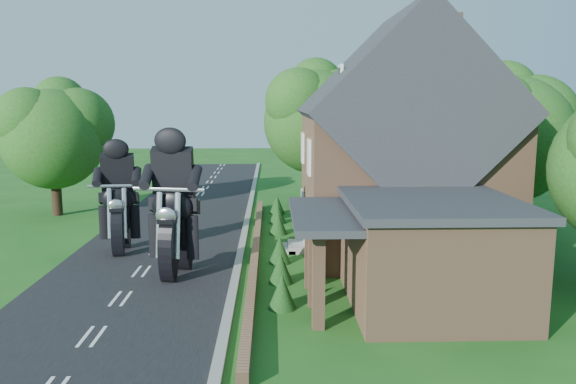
{
  "coord_description": "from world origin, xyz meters",
  "views": [
    {
      "loc": [
        4.98,
        -17.81,
        6.44
      ],
      "look_at": [
        5.65,
        4.61,
        2.8
      ],
      "focal_mm": 35.0,
      "sensor_mm": 36.0,
      "label": 1
    }
  ],
  "objects_px": {
    "house": "(400,151)",
    "motorcycle_lead": "(176,255)",
    "annex": "(427,251)",
    "motorcycle_follow": "(121,236)",
    "garden_wall": "(255,252)"
  },
  "relations": [
    {
      "from": "house",
      "to": "motorcycle_lead",
      "type": "bearing_deg",
      "value": -158.3
    },
    {
      "from": "annex",
      "to": "motorcycle_follow",
      "type": "distance_m",
      "value": 13.16
    },
    {
      "from": "garden_wall",
      "to": "annex",
      "type": "bearing_deg",
      "value": -46.16
    },
    {
      "from": "garden_wall",
      "to": "house",
      "type": "relative_size",
      "value": 2.15
    },
    {
      "from": "garden_wall",
      "to": "motorcycle_follow",
      "type": "distance_m",
      "value": 5.86
    },
    {
      "from": "house",
      "to": "motorcycle_follow",
      "type": "bearing_deg",
      "value": -178.99
    },
    {
      "from": "motorcycle_follow",
      "to": "motorcycle_lead",
      "type": "bearing_deg",
      "value": 125.82
    },
    {
      "from": "house",
      "to": "motorcycle_lead",
      "type": "height_order",
      "value": "house"
    },
    {
      "from": "house",
      "to": "motorcycle_lead",
      "type": "distance_m",
      "value": 10.37
    },
    {
      "from": "garden_wall",
      "to": "motorcycle_lead",
      "type": "bearing_deg",
      "value": -137.74
    },
    {
      "from": "house",
      "to": "garden_wall",
      "type": "bearing_deg",
      "value": -170.83
    },
    {
      "from": "house",
      "to": "motorcycle_lead",
      "type": "xyz_separation_m",
      "value": [
        -9.06,
        -3.61,
        -3.52
      ]
    },
    {
      "from": "motorcycle_lead",
      "to": "motorcycle_follow",
      "type": "distance_m",
      "value": 4.47
    },
    {
      "from": "annex",
      "to": "motorcycle_lead",
      "type": "height_order",
      "value": "annex"
    },
    {
      "from": "annex",
      "to": "garden_wall",
      "type": "bearing_deg",
      "value": 133.84
    }
  ]
}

